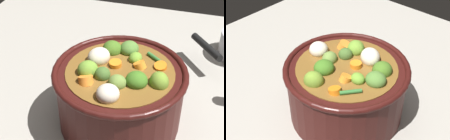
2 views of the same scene
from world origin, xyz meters
TOP-DOWN VIEW (x-y plane):
  - ground_plane at (0.00, 0.00)m, footprint 1.10×1.10m
  - cooking_pot at (0.00, -0.00)m, footprint 0.26×0.26m

SIDE VIEW (x-z plane):
  - ground_plane at x=0.00m, z-range 0.00..0.00m
  - cooking_pot at x=0.00m, z-range -0.01..0.15m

